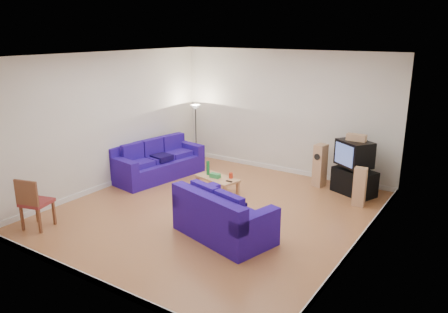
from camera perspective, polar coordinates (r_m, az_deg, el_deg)
The scene contains 16 objects.
room at distance 8.75m, azimuth -1.44°, elevation 2.18°, with size 6.01×6.51×3.21m.
sofa_three_seat at distance 11.38m, azimuth -8.82°, elevation -0.97°, with size 1.40×2.51×0.92m.
sofa_loveseat at distance 8.01m, azimuth -0.30°, elevation -8.27°, with size 2.03×1.46×0.91m.
coffee_table at distance 10.15m, azimuth -0.89°, elevation -3.02°, with size 1.13×0.75×0.38m.
bottle at distance 10.26m, azimuth -2.11°, elevation -1.52°, with size 0.08×0.08×0.33m, color #197233.
tissue_box at distance 10.09m, azimuth -1.17°, elevation -2.51°, with size 0.24×0.13×0.10m, color green.
red_canister at distance 10.06m, azimuth 0.90°, elevation -2.50°, with size 0.09×0.09×0.13m, color red.
remote at distance 9.84m, azimuth 0.67°, elevation -3.25°, with size 0.15×0.05×0.02m, color black.
tv_stand at distance 10.53m, azimuth 16.63°, elevation -3.18°, with size 0.96×0.53×0.59m, color black.
av_receiver at distance 10.41m, azimuth 16.99°, elevation -1.42°, with size 0.44×0.36×0.10m, color black.
television at distance 10.28m, azimuth 16.64°, elevation 0.39°, with size 0.94×0.89×0.59m.
centre_speaker at distance 10.20m, azimuth 16.91°, elevation 2.39°, with size 0.43×0.17×0.15m, color tan.
speaker_left at distance 10.78m, azimuth 12.42°, elevation -1.13°, with size 0.29×0.35×1.04m.
speaker_right at distance 9.81m, azimuth 17.28°, elevation -3.81°, with size 0.28×0.22×0.86m.
floor_lamp at distance 12.29m, azimuth -3.73°, elevation 5.42°, with size 0.28×0.28×1.66m.
dining_chair at distance 8.99m, azimuth -23.64°, elevation -5.34°, with size 0.60×0.60×1.03m.
Camera 1 is at (4.84, -6.98, 3.66)m, focal length 35.00 mm.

